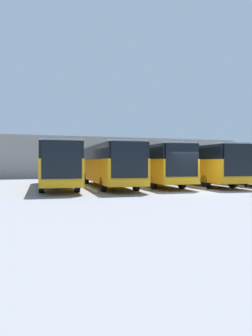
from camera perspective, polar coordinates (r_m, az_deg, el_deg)
name	(u,v)px	position (r m, az deg, el deg)	size (l,w,h in m)	color
ground_plane	(193,192)	(20.85, 11.59, -4.12)	(600.00, 600.00, 0.00)	gray
bus_0	(227,163)	(30.30, 17.25, 0.83)	(3.67, 12.69, 3.17)	orange
curb_divider_0	(223,184)	(27.75, 16.49, -2.71)	(0.24, 5.62, 0.15)	#9E9E99
bus_1	(195,163)	(27.62, 11.91, 0.84)	(3.67, 12.69, 3.17)	orange
curb_divider_1	(187,186)	(25.13, 10.53, -3.07)	(0.24, 5.62, 0.15)	#9E9E99
bus_2	(150,163)	(26.51, 4.17, 0.85)	(3.67, 12.69, 3.17)	orange
curb_divider_2	(137,186)	(24.13, 1.94, -3.22)	(0.24, 5.62, 0.15)	#9E9E99
bus_3	(108,163)	(24.58, -3.17, 0.84)	(3.67, 12.69, 3.17)	orange
curb_divider_3	(90,188)	(22.36, -6.36, -3.56)	(0.24, 5.62, 0.15)	#9E9E99
bus_4	(56,163)	(24.26, -12.01, 0.81)	(3.67, 12.69, 3.17)	orange
station_building	(89,157)	(45.89, -6.41, 1.83)	(39.22, 14.85, 4.97)	gray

